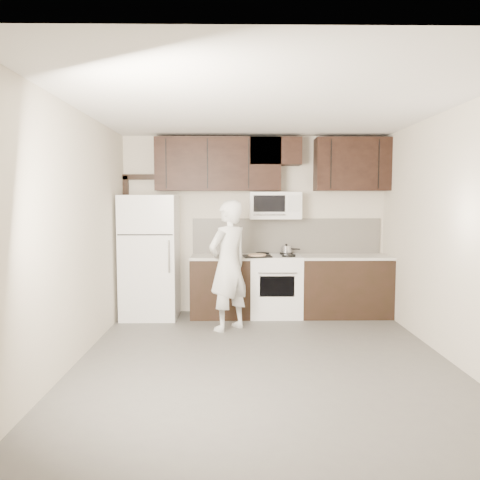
{
  "coord_description": "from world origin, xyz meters",
  "views": [
    {
      "loc": [
        -0.33,
        -4.95,
        1.71
      ],
      "look_at": [
        -0.24,
        0.9,
        1.23
      ],
      "focal_mm": 35.0,
      "sensor_mm": 36.0,
      "label": 1
    }
  ],
  "objects_px": {
    "person": "(228,265)",
    "refrigerator": "(150,257)",
    "stove": "(275,285)",
    "microwave": "(275,206)"
  },
  "relations": [
    {
      "from": "person",
      "to": "refrigerator",
      "type": "bearing_deg",
      "value": -74.67
    },
    {
      "from": "stove",
      "to": "microwave",
      "type": "xyz_separation_m",
      "value": [
        -0.0,
        0.12,
        1.19
      ]
    },
    {
      "from": "microwave",
      "to": "refrigerator",
      "type": "relative_size",
      "value": 0.42
    },
    {
      "from": "stove",
      "to": "microwave",
      "type": "height_order",
      "value": "microwave"
    },
    {
      "from": "microwave",
      "to": "refrigerator",
      "type": "distance_m",
      "value": 2.0
    },
    {
      "from": "stove",
      "to": "person",
      "type": "bearing_deg",
      "value": -132.75
    },
    {
      "from": "microwave",
      "to": "person",
      "type": "relative_size",
      "value": 0.44
    },
    {
      "from": "refrigerator",
      "to": "person",
      "type": "relative_size",
      "value": 1.04
    },
    {
      "from": "stove",
      "to": "microwave",
      "type": "distance_m",
      "value": 1.2
    },
    {
      "from": "stove",
      "to": "microwave",
      "type": "relative_size",
      "value": 1.24
    }
  ]
}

